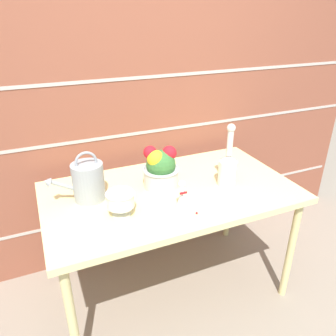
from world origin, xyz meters
TOP-DOWN VIEW (x-y plane):
  - ground_plane at (0.00, 0.00)m, footprint 12.00×12.00m
  - brick_wall at (0.00, 0.53)m, footprint 3.60×0.08m
  - patio_table at (0.00, 0.00)m, footprint 1.41×0.79m
  - watering_can at (-0.44, 0.09)m, footprint 0.31×0.17m
  - crystal_pedestal_bowl at (-0.33, -0.13)m, footprint 0.15×0.15m
  - flower_planter at (-0.04, 0.06)m, footprint 0.21×0.21m
  - glass_decanter at (0.33, -0.07)m, footprint 0.11×0.11m
  - figurine_vase at (-0.03, -0.21)m, footprint 0.07×0.07m
  - fallen_petal at (0.02, -0.27)m, footprint 0.01×0.01m

SIDE VIEW (x-z plane):
  - ground_plane at x=0.00m, z-range 0.00..0.00m
  - patio_table at x=0.00m, z-range 0.31..1.05m
  - fallen_petal at x=0.02m, z-range 0.74..0.75m
  - figurine_vase at x=-0.03m, z-range 0.72..0.89m
  - crystal_pedestal_bowl at x=-0.33m, z-range 0.76..0.89m
  - watering_can at x=-0.44m, z-range 0.71..0.98m
  - flower_planter at x=-0.04m, z-range 0.73..0.98m
  - glass_decanter at x=0.33m, z-range 0.67..1.04m
  - brick_wall at x=0.00m, z-range 0.00..2.20m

